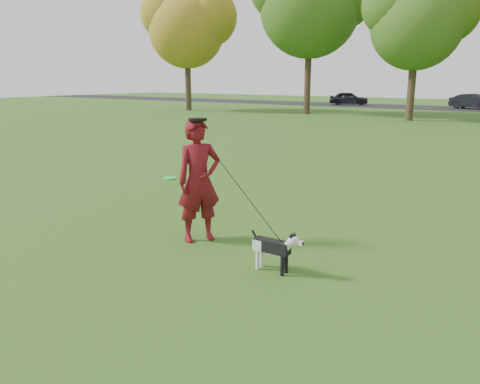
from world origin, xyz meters
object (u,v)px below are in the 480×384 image
Objects in this scene: man at (199,181)px; car_mid at (474,101)px; dog at (276,246)px; car_left at (349,98)px.

man is 39.80m from car_mid.
man is 2.42× the size of dog.
dog is at bearing -73.63° from man.
car_mid is (11.38, 0.00, -0.00)m from car_left.
car_mid is (-1.71, 39.76, -0.35)m from man.
man is 41.86m from car_left.
car_left is at bearing 49.46° from man.
man is 0.52× the size of car_mid.
car_left is (-13.09, 39.76, -0.35)m from man.
car_left is 11.38m from car_mid.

